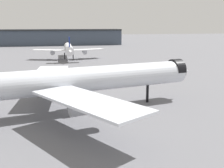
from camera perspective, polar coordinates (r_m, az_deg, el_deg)
name	(u,v)px	position (r m, az deg, el deg)	size (l,w,h in m)	color
ground	(76,110)	(63.77, -7.41, -5.36)	(900.00, 900.00, 0.00)	slate
airliner_near_gate	(81,80)	(61.21, -6.40, 0.79)	(59.08, 53.16, 16.12)	silver
airliner_far_taxiway	(69,49)	(158.66, -8.96, 7.25)	(40.34, 44.19, 12.87)	white
terminal_building	(8,38)	(265.79, -20.67, 8.97)	(201.89, 23.49, 23.92)	#3D4756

